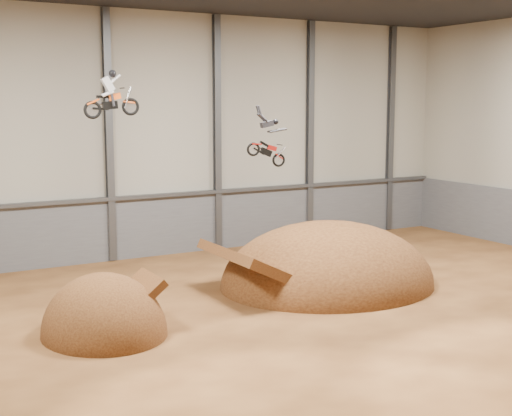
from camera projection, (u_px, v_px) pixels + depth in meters
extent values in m
plane|color=#4E2C14|center=(307.00, 321.00, 29.19)|extent=(40.00, 40.00, 0.00)
cube|color=#A19D8E|center=(164.00, 135.00, 41.06)|extent=(40.00, 0.10, 14.00)
cube|color=#5C5E64|center=(166.00, 225.00, 41.74)|extent=(39.80, 0.18, 3.50)
cube|color=#47494F|center=(167.00, 195.00, 41.35)|extent=(39.80, 0.35, 0.20)
cube|color=#47494F|center=(109.00, 137.00, 39.25)|extent=(0.40, 0.36, 13.90)
cube|color=#47494F|center=(217.00, 134.00, 42.52)|extent=(0.40, 0.36, 13.90)
cube|color=#47494F|center=(310.00, 132.00, 45.78)|extent=(0.40, 0.36, 13.90)
cube|color=#47494F|center=(390.00, 130.00, 49.04)|extent=(0.40, 0.36, 13.90)
ellipsoid|color=#3F220F|center=(104.00, 334.00, 27.56)|extent=(4.76, 5.49, 4.76)
ellipsoid|color=#3F220F|center=(328.00, 285.00, 35.00)|extent=(10.83, 9.58, 6.25)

